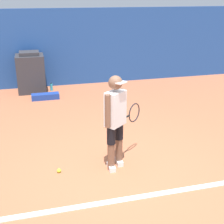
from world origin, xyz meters
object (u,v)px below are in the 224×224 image
Objects in this scene: water_bottle at (51,87)px; tennis_ball at (59,171)px; equipment_bag at (45,96)px; covered_chair at (31,73)px; tennis_player at (116,118)px.

tennis_ball is at bearing -92.98° from water_bottle.
equipment_bag is (0.02, 3.86, 0.04)m from tennis_ball.
covered_chair reaches higher than equipment_bag.
covered_chair is 1.03m from equipment_bag.
tennis_ball is 3.86m from equipment_bag.
tennis_player is at bearing -1.99° from tennis_ball.
tennis_player is 2.11× the size of equipment_bag.
tennis_player is at bearing -75.15° from covered_chair.
tennis_ball is 0.09× the size of equipment_bag.
tennis_player reaches higher than water_bottle.
tennis_ball is 0.29× the size of water_bottle.
tennis_player is at bearing -76.59° from equipment_bag.
water_bottle reaches higher than tennis_ball.
water_bottle reaches higher than equipment_bag.
tennis_ball is at bearing 138.77° from tennis_player.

